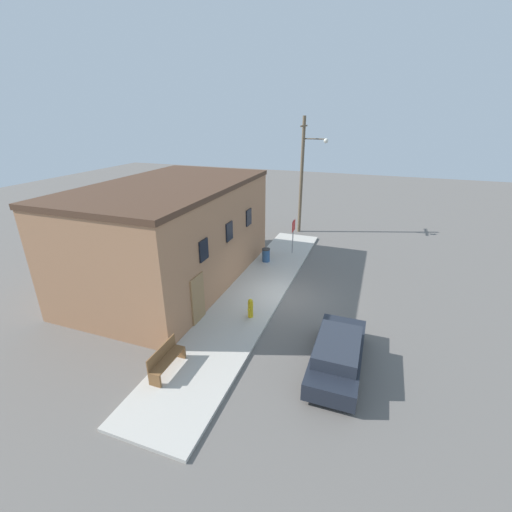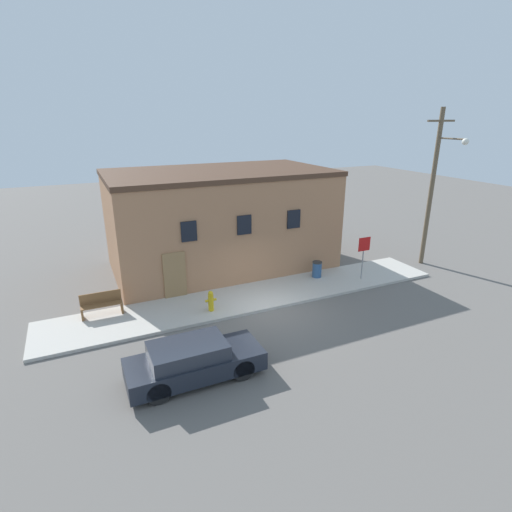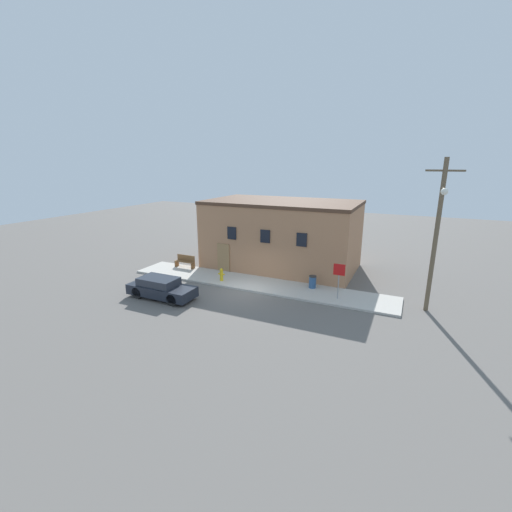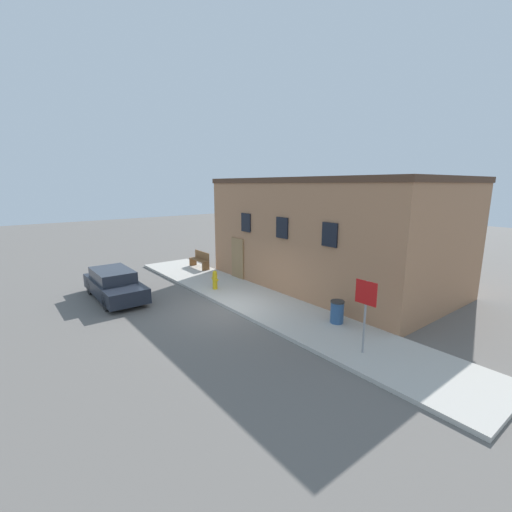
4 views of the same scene
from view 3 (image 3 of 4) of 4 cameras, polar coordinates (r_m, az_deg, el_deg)
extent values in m
plane|color=#66605B|center=(21.94, -1.62, -5.93)|extent=(80.00, 80.00, 0.00)
cube|color=#BCB7AD|center=(23.11, -0.05, -4.63)|extent=(18.30, 2.84, 0.13)
cube|color=#A87551|center=(26.50, 4.30, 3.35)|extent=(11.18, 6.34, 4.94)
cube|color=#4C3323|center=(26.09, 4.41, 8.93)|extent=(11.28, 6.44, 0.24)
cube|color=black|center=(24.61, -4.05, 3.83)|extent=(0.70, 0.08, 0.90)
cube|color=black|center=(23.48, 1.54, 3.31)|extent=(0.70, 0.08, 0.90)
cube|color=black|center=(22.59, 7.62, 2.70)|extent=(0.70, 0.08, 0.90)
cube|color=#937047|center=(25.43, -5.44, -0.38)|extent=(1.00, 0.08, 2.20)
cylinder|color=gold|center=(23.51, -5.77, -3.27)|extent=(0.23, 0.23, 0.72)
sphere|color=gold|center=(23.38, -5.80, -2.30)|extent=(0.20, 0.20, 0.20)
cylinder|color=gold|center=(23.56, -6.15, -2.96)|extent=(0.12, 0.10, 0.10)
cylinder|color=gold|center=(23.39, -5.41, -3.07)|extent=(0.12, 0.10, 0.10)
cylinder|color=gray|center=(20.70, 13.59, -4.15)|extent=(0.06, 0.06, 2.15)
cube|color=red|center=(20.46, 13.71, -2.23)|extent=(0.68, 0.02, 0.68)
cube|color=brown|center=(27.36, -13.07, -1.21)|extent=(0.08, 0.44, 0.45)
cube|color=brown|center=(26.48, -10.47, -1.62)|extent=(0.08, 0.44, 0.45)
cube|color=brown|center=(26.84, -11.82, -0.91)|extent=(1.60, 0.44, 0.04)
cube|color=brown|center=(26.93, -11.59, -0.30)|extent=(1.60, 0.04, 0.45)
cylinder|color=#2D517F|center=(22.39, 9.40, -4.34)|extent=(0.46, 0.46, 0.74)
cylinder|color=#2D2D2D|center=(22.26, 9.45, -3.36)|extent=(0.48, 0.48, 0.06)
cylinder|color=brown|center=(20.33, 27.76, 2.65)|extent=(0.23, 0.23, 8.22)
cylinder|color=brown|center=(19.22, 28.82, 9.86)|extent=(0.08, 1.56, 0.08)
sphere|color=silver|center=(18.45, 28.90, 9.38)|extent=(0.32, 0.32, 0.32)
cube|color=brown|center=(19.97, 29.01, 12.35)|extent=(1.80, 0.10, 0.10)
cylinder|color=black|center=(21.32, -11.45, -5.87)|extent=(0.71, 0.20, 0.71)
cylinder|color=black|center=(20.29, -13.83, -7.14)|extent=(0.71, 0.20, 0.71)
cylinder|color=black|center=(22.90, -16.75, -4.73)|extent=(0.71, 0.20, 0.71)
cylinder|color=black|center=(21.94, -19.20, -5.83)|extent=(0.71, 0.20, 0.71)
cube|color=#1E232D|center=(21.53, -15.41, -5.51)|extent=(4.21, 1.62, 0.60)
cube|color=#282D38|center=(21.48, -15.94, -4.08)|extent=(2.32, 1.43, 0.46)
camera|label=1|loc=(27.56, -34.22, 13.42)|focal=24.00mm
camera|label=2|loc=(16.79, -49.41, 9.47)|focal=28.00mm
camera|label=4|loc=(11.73, 32.11, -2.22)|focal=24.00mm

